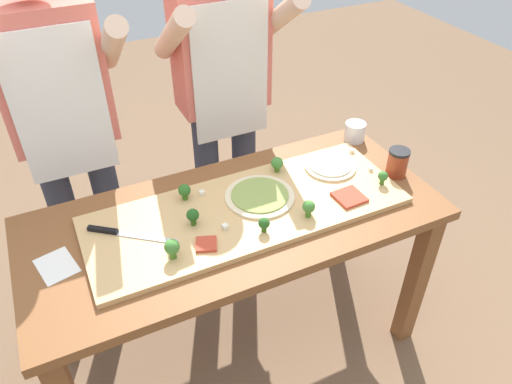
# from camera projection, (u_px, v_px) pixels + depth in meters

# --- Properties ---
(ground_plane) EXTENTS (8.00, 8.00, 0.00)m
(ground_plane) POSITION_uv_depth(u_px,v_px,m) (239.00, 342.00, 2.30)
(ground_plane) COLOR brown
(prep_table) EXTENTS (1.55, 0.69, 0.79)m
(prep_table) POSITION_uv_depth(u_px,v_px,m) (236.00, 238.00, 1.89)
(prep_table) COLOR brown
(prep_table) RESTS_ON ground
(cutting_board) EXTENTS (1.19, 0.44, 0.02)m
(cutting_board) POSITION_uv_depth(u_px,v_px,m) (247.00, 210.00, 1.82)
(cutting_board) COLOR tan
(cutting_board) RESTS_ON prep_table
(chefs_knife) EXTENTS (0.27, 0.21, 0.02)m
(chefs_knife) POSITION_uv_depth(u_px,v_px,m) (119.00, 233.00, 1.70)
(chefs_knife) COLOR #B7BABF
(chefs_knife) RESTS_ON cutting_board
(pizza_whole_pesto_green) EXTENTS (0.27, 0.27, 0.02)m
(pizza_whole_pesto_green) POSITION_uv_depth(u_px,v_px,m) (260.00, 196.00, 1.86)
(pizza_whole_pesto_green) COLOR beige
(pizza_whole_pesto_green) RESTS_ON cutting_board
(pizza_whole_cheese_artichoke) EXTENTS (0.21, 0.21, 0.02)m
(pizza_whole_cheese_artichoke) POSITION_uv_depth(u_px,v_px,m) (330.00, 166.00, 2.01)
(pizza_whole_cheese_artichoke) COLOR beige
(pizza_whole_cheese_artichoke) RESTS_ON cutting_board
(pizza_slice_center) EXTENTS (0.09, 0.09, 0.01)m
(pizza_slice_center) POSITION_uv_depth(u_px,v_px,m) (206.00, 244.00, 1.65)
(pizza_slice_center) COLOR #BC3D28
(pizza_slice_center) RESTS_ON cutting_board
(pizza_slice_near_right) EXTENTS (0.11, 0.11, 0.01)m
(pizza_slice_near_right) POSITION_uv_depth(u_px,v_px,m) (349.00, 197.00, 1.85)
(pizza_slice_near_right) COLOR #BC3D28
(pizza_slice_near_right) RESTS_ON cutting_board
(broccoli_floret_front_left) EXTENTS (0.04, 0.04, 0.06)m
(broccoli_floret_front_left) POSITION_uv_depth(u_px,v_px,m) (383.00, 177.00, 1.91)
(broccoli_floret_front_left) COLOR #3F7220
(broccoli_floret_front_left) RESTS_ON cutting_board
(broccoli_floret_front_mid) EXTENTS (0.05, 0.05, 0.07)m
(broccoli_floret_front_mid) POSITION_uv_depth(u_px,v_px,m) (184.00, 191.00, 1.83)
(broccoli_floret_front_mid) COLOR #366618
(broccoli_floret_front_mid) RESTS_ON cutting_board
(broccoli_floret_back_right) EXTENTS (0.05, 0.05, 0.06)m
(broccoli_floret_back_right) POSITION_uv_depth(u_px,v_px,m) (277.00, 164.00, 1.98)
(broccoli_floret_back_right) COLOR #487A23
(broccoli_floret_back_right) RESTS_ON cutting_board
(broccoli_floret_front_right) EXTENTS (0.05, 0.05, 0.07)m
(broccoli_floret_front_right) POSITION_uv_depth(u_px,v_px,m) (193.00, 216.00, 1.72)
(broccoli_floret_front_right) COLOR #2C5915
(broccoli_floret_front_right) RESTS_ON cutting_board
(broccoli_floret_center_right) EXTENTS (0.05, 0.05, 0.07)m
(broccoli_floret_center_right) POSITION_uv_depth(u_px,v_px,m) (172.00, 248.00, 1.58)
(broccoli_floret_center_right) COLOR #487A23
(broccoli_floret_center_right) RESTS_ON cutting_board
(broccoli_floret_back_mid) EXTENTS (0.05, 0.05, 0.07)m
(broccoli_floret_back_mid) POSITION_uv_depth(u_px,v_px,m) (309.00, 207.00, 1.75)
(broccoli_floret_back_mid) COLOR #487A23
(broccoli_floret_back_mid) RESTS_ON cutting_board
(broccoli_floret_center_left) EXTENTS (0.04, 0.04, 0.06)m
(broccoli_floret_center_left) POSITION_uv_depth(u_px,v_px,m) (264.00, 224.00, 1.69)
(broccoli_floret_center_left) COLOR #2C5915
(broccoli_floret_center_left) RESTS_ON cutting_board
(cheese_crumble_a) EXTENTS (0.02, 0.02, 0.02)m
(cheese_crumble_a) POSITION_uv_depth(u_px,v_px,m) (225.00, 227.00, 1.71)
(cheese_crumble_a) COLOR white
(cheese_crumble_a) RESTS_ON cutting_board
(cheese_crumble_b) EXTENTS (0.02, 0.02, 0.01)m
(cheese_crumble_b) POSITION_uv_depth(u_px,v_px,m) (371.00, 169.00, 2.00)
(cheese_crumble_b) COLOR white
(cheese_crumble_b) RESTS_ON cutting_board
(cheese_crumble_c) EXTENTS (0.02, 0.02, 0.02)m
(cheese_crumble_c) POSITION_uv_depth(u_px,v_px,m) (202.00, 193.00, 1.87)
(cheese_crumble_c) COLOR white
(cheese_crumble_c) RESTS_ON cutting_board
(cheese_crumble_d) EXTENTS (0.02, 0.02, 0.02)m
(cheese_crumble_d) POSITION_uv_depth(u_px,v_px,m) (352.00, 151.00, 2.10)
(cheese_crumble_d) COLOR white
(cheese_crumble_d) RESTS_ON cutting_board
(flour_cup) EXTENTS (0.09, 0.09, 0.09)m
(flour_cup) POSITION_uv_depth(u_px,v_px,m) (355.00, 133.00, 2.21)
(flour_cup) COLOR white
(flour_cup) RESTS_ON prep_table
(sauce_jar) EXTENTS (0.08, 0.08, 0.12)m
(sauce_jar) POSITION_uv_depth(u_px,v_px,m) (398.00, 163.00, 1.98)
(sauce_jar) COLOR #99381E
(sauce_jar) RESTS_ON prep_table
(recipe_note) EXTENTS (0.14, 0.17, 0.00)m
(recipe_note) POSITION_uv_depth(u_px,v_px,m) (57.00, 266.00, 1.61)
(recipe_note) COLOR white
(recipe_note) RESTS_ON prep_table
(cook_left) EXTENTS (0.54, 0.39, 1.67)m
(cook_left) POSITION_uv_depth(u_px,v_px,m) (63.00, 118.00, 1.96)
(cook_left) COLOR #333847
(cook_left) RESTS_ON ground
(cook_right) EXTENTS (0.54, 0.39, 1.67)m
(cook_right) POSITION_uv_depth(u_px,v_px,m) (223.00, 86.00, 2.20)
(cook_right) COLOR #333847
(cook_right) RESTS_ON ground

